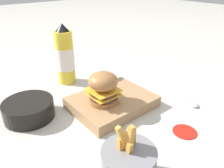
{
  "coord_description": "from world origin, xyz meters",
  "views": [
    {
      "loc": [
        0.36,
        0.51,
        0.41
      ],
      "look_at": [
        -0.04,
        0.03,
        0.09
      ],
      "focal_mm": 35.0,
      "sensor_mm": 36.0,
      "label": 1
    }
  ],
  "objects_px": {
    "ketchup_bottle": "(65,57)",
    "side_bowl": "(29,109)",
    "burger": "(103,88)",
    "spoon": "(188,99)",
    "serving_board": "(112,102)",
    "fries_basket": "(128,166)"
  },
  "relations": [
    {
      "from": "spoon",
      "to": "serving_board",
      "type": "bearing_deg",
      "value": -95.17
    },
    {
      "from": "serving_board",
      "to": "burger",
      "type": "xyz_separation_m",
      "value": [
        0.04,
        0.0,
        0.07
      ]
    },
    {
      "from": "side_bowl",
      "to": "spoon",
      "type": "xyz_separation_m",
      "value": [
        -0.47,
        0.26,
        -0.02
      ]
    },
    {
      "from": "burger",
      "to": "spoon",
      "type": "height_order",
      "value": "burger"
    },
    {
      "from": "fries_basket",
      "to": "side_bowl",
      "type": "xyz_separation_m",
      "value": [
        0.07,
        -0.37,
        -0.02
      ]
    },
    {
      "from": "serving_board",
      "to": "burger",
      "type": "relative_size",
      "value": 2.54
    },
    {
      "from": "serving_board",
      "to": "side_bowl",
      "type": "distance_m",
      "value": 0.27
    },
    {
      "from": "burger",
      "to": "side_bowl",
      "type": "bearing_deg",
      "value": -32.09
    },
    {
      "from": "burger",
      "to": "fries_basket",
      "type": "xyz_separation_m",
      "value": [
        0.12,
        0.25,
        -0.04
      ]
    },
    {
      "from": "serving_board",
      "to": "side_bowl",
      "type": "relative_size",
      "value": 1.69
    },
    {
      "from": "ketchup_bottle",
      "to": "side_bowl",
      "type": "relative_size",
      "value": 1.56
    },
    {
      "from": "fries_basket",
      "to": "spoon",
      "type": "distance_m",
      "value": 0.42
    },
    {
      "from": "serving_board",
      "to": "burger",
      "type": "height_order",
      "value": "burger"
    },
    {
      "from": "side_bowl",
      "to": "ketchup_bottle",
      "type": "bearing_deg",
      "value": -145.37
    },
    {
      "from": "fries_basket",
      "to": "spoon",
      "type": "height_order",
      "value": "fries_basket"
    },
    {
      "from": "side_bowl",
      "to": "fries_basket",
      "type": "bearing_deg",
      "value": 101.32
    },
    {
      "from": "ketchup_bottle",
      "to": "side_bowl",
      "type": "height_order",
      "value": "ketchup_bottle"
    },
    {
      "from": "fries_basket",
      "to": "side_bowl",
      "type": "bearing_deg",
      "value": -78.68
    },
    {
      "from": "burger",
      "to": "ketchup_bottle",
      "type": "xyz_separation_m",
      "value": [
        -0.02,
        -0.27,
        0.02
      ]
    },
    {
      "from": "fries_basket",
      "to": "ketchup_bottle",
      "type": "bearing_deg",
      "value": -105.24
    },
    {
      "from": "burger",
      "to": "spoon",
      "type": "xyz_separation_m",
      "value": [
        -0.28,
        0.13,
        -0.08
      ]
    },
    {
      "from": "serving_board",
      "to": "fries_basket",
      "type": "bearing_deg",
      "value": 57.06
    }
  ]
}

